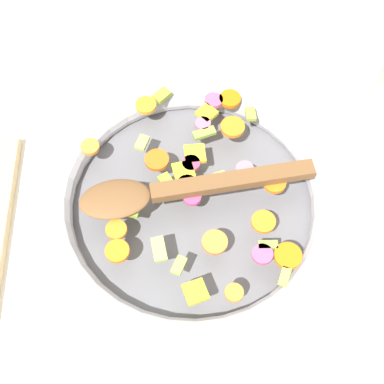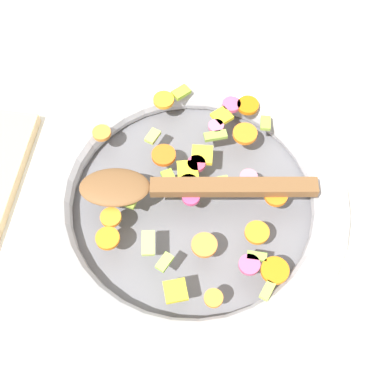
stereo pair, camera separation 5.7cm
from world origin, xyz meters
TOP-DOWN VIEW (x-y plane):
  - ground_plane at (0.00, 0.00)m, footprint 4.00×4.00m
  - skillet at (0.00, 0.00)m, footprint 0.42×0.42m
  - chopped_vegetables at (0.01, -0.01)m, footprint 0.32×0.28m
  - wooden_spoon at (-0.00, 0.03)m, footprint 0.08×0.30m

SIDE VIEW (x-z plane):
  - ground_plane at x=0.00m, z-range 0.00..0.00m
  - skillet at x=0.00m, z-range 0.00..0.05m
  - chopped_vegetables at x=0.01m, z-range 0.05..0.06m
  - wooden_spoon at x=0.00m, z-range 0.06..0.07m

